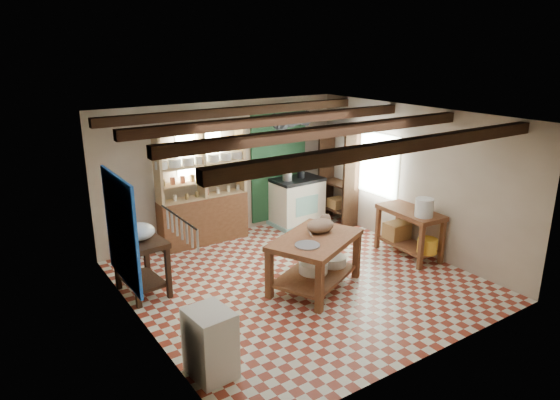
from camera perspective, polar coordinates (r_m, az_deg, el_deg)
floor at (r=8.06m, az=2.23°, el=-9.23°), size 5.00×5.00×0.02m
ceiling at (r=7.28m, az=2.47°, el=9.46°), size 5.00×5.00×0.02m
wall_back at (r=9.62m, az=-6.46°, el=3.44°), size 5.00×0.04×2.60m
wall_front at (r=5.87m, az=16.95°, el=-6.49°), size 5.00×0.04×2.60m
wall_left at (r=6.50m, az=-15.82°, el=-4.05°), size 0.04×5.00×2.60m
wall_right at (r=9.21m, az=15.03°, el=2.31°), size 0.04×5.00×2.60m
ceiling_beams at (r=7.30m, az=2.46°, el=8.53°), size 5.00×3.80×0.15m
blue_wall_patch at (r=7.39m, az=-17.71°, el=-3.27°), size 0.04×1.40×1.60m
green_wall_patch at (r=10.23m, az=-0.14°, el=4.09°), size 1.30×0.04×2.30m
window_back at (r=9.31m, az=-9.22°, el=5.37°), size 0.90×0.02×0.80m
window_right at (r=9.84m, az=10.66°, el=4.15°), size 0.02×1.30×1.20m
utensil_rail at (r=5.29m, az=-11.48°, el=-3.13°), size 0.06×0.90×0.28m
pot_rack at (r=9.71m, az=1.25°, el=8.96°), size 0.86×0.12×0.36m
shelving_unit at (r=9.28m, az=-8.88°, el=1.53°), size 1.70×0.34×2.20m
tall_rack at (r=10.37m, az=6.67°, el=2.74°), size 0.40×0.86×2.00m
work_table at (r=7.70m, az=4.01°, el=-7.13°), size 1.72×1.48×0.82m
stove at (r=10.30m, az=1.94°, el=-0.17°), size 1.03×0.71×0.99m
prep_table at (r=7.77m, az=-15.51°, el=-7.33°), size 0.66×0.91×0.87m
white_cabinet at (r=5.86m, az=-7.97°, el=-15.92°), size 0.49×0.57×0.80m
right_counter at (r=9.08m, az=14.51°, el=-3.67°), size 0.68×1.23×0.85m
cat at (r=7.74m, az=4.61°, el=-2.93°), size 0.57×0.55×0.21m
steel_tray at (r=7.23m, az=3.14°, el=-5.18°), size 0.48×0.48×0.02m
basin_large at (r=7.81m, az=3.83°, el=-7.69°), size 0.60×0.60×0.16m
basin_small at (r=8.08m, az=6.11°, el=-6.91°), size 0.55×0.55×0.15m
kettle_left at (r=9.99m, az=0.83°, el=2.90°), size 0.20×0.20×0.22m
kettle_right at (r=10.20m, az=2.42°, el=3.10°), size 0.16×0.16×0.19m
enamel_bowl at (r=7.56m, az=-15.85°, el=-3.50°), size 0.51×0.51×0.24m
white_bucket at (r=8.63m, az=16.15°, el=-0.83°), size 0.33×0.33×0.31m
wicker_basket at (r=9.30m, az=13.21°, el=-3.42°), size 0.44×0.36×0.29m
yellow_tub at (r=8.82m, az=16.49°, el=-5.02°), size 0.36×0.36×0.25m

